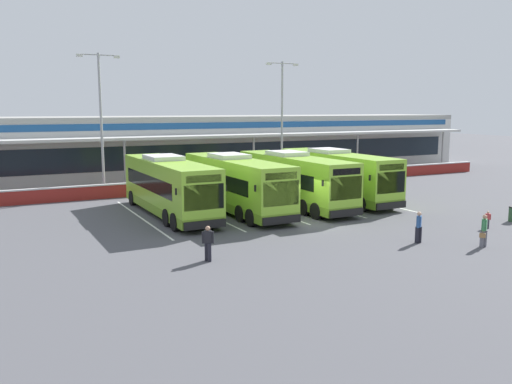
{
  "coord_description": "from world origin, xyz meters",
  "views": [
    {
      "loc": [
        -16.76,
        -26.46,
        6.79
      ],
      "look_at": [
        -1.82,
        3.0,
        1.6
      ],
      "focal_mm": 37.36,
      "sensor_mm": 36.0,
      "label": 1
    }
  ],
  "objects": [
    {
      "name": "ground_plane",
      "position": [
        0.0,
        0.0,
        0.0
      ],
      "size": [
        200.0,
        200.0,
        0.0
      ],
      "primitive_type": "plane",
      "color": "#4C4C51"
    },
    {
      "name": "pedestrian_with_handbag",
      "position": [
        4.91,
        -8.66,
        0.86
      ],
      "size": [
        0.63,
        0.48,
        1.62
      ],
      "color": "slate",
      "rests_on": "ground"
    },
    {
      "name": "lamp_post_west",
      "position": [
        -8.63,
        16.26,
        6.29
      ],
      "size": [
        3.24,
        0.28,
        11.0
      ],
      "color": "#9E9EA3",
      "rests_on": "ground"
    },
    {
      "name": "coach_bus_leftmost",
      "position": [
        -6.49,
        6.15,
        1.79
      ],
      "size": [
        2.99,
        12.18,
        3.78
      ],
      "color": "#8CC633",
      "rests_on": "ground"
    },
    {
      "name": "red_barrier_wall",
      "position": [
        0.0,
        14.5,
        0.56
      ],
      "size": [
        60.0,
        0.4,
        1.1
      ],
      "color": "maroon",
      "rests_on": "ground"
    },
    {
      "name": "bay_stripe_mid_west",
      "position": [
        0.0,
        6.0,
        0.0
      ],
      "size": [
        0.14,
        13.0,
        0.01
      ],
      "primitive_type": "cube",
      "color": "silver",
      "rests_on": "ground"
    },
    {
      "name": "pedestrian_near_bin",
      "position": [
        2.6,
        -6.61,
        0.87
      ],
      "size": [
        0.48,
        0.41,
        1.62
      ],
      "color": "black",
      "rests_on": "ground"
    },
    {
      "name": "lamp_post_centre",
      "position": [
        7.72,
        16.52,
        6.29
      ],
      "size": [
        3.24,
        0.28,
        11.0
      ],
      "color": "#9E9EA3",
      "rests_on": "ground"
    },
    {
      "name": "bay_stripe_west",
      "position": [
        -4.2,
        6.0,
        0.0
      ],
      "size": [
        0.14,
        13.0,
        0.01
      ],
      "primitive_type": "cube",
      "color": "silver",
      "rests_on": "ground"
    },
    {
      "name": "bay_stripe_mid_east",
      "position": [
        8.4,
        6.0,
        0.0
      ],
      "size": [
        0.14,
        13.0,
        0.01
      ],
      "primitive_type": "cube",
      "color": "silver",
      "rests_on": "ground"
    },
    {
      "name": "terminal_building",
      "position": [
        -0.0,
        26.91,
        3.01
      ],
      "size": [
        70.0,
        13.0,
        6.0
      ],
      "color": "silver",
      "rests_on": "ground"
    },
    {
      "name": "coach_bus_right_centre",
      "position": [
        6.43,
        6.04,
        1.79
      ],
      "size": [
        2.99,
        12.18,
        3.78
      ],
      "color": "#8CC633",
      "rests_on": "ground"
    },
    {
      "name": "coach_bus_centre",
      "position": [
        2.34,
        5.33,
        1.79
      ],
      "size": [
        2.99,
        12.18,
        3.78
      ],
      "color": "#8CC633",
      "rests_on": "ground"
    },
    {
      "name": "bay_stripe_centre",
      "position": [
        4.2,
        6.0,
        0.0
      ],
      "size": [
        0.14,
        13.0,
        0.01
      ],
      "primitive_type": "cube",
      "color": "silver",
      "rests_on": "ground"
    },
    {
      "name": "pedestrian_child",
      "position": [
        8.53,
        -5.89,
        0.54
      ],
      "size": [
        0.27,
        0.28,
        1.0
      ],
      "color": "#33333D",
      "rests_on": "ground"
    },
    {
      "name": "pedestrian_in_dark_coat",
      "position": [
        -8.2,
        -4.83,
        0.87
      ],
      "size": [
        0.52,
        0.4,
        1.62
      ],
      "color": "black",
      "rests_on": "ground"
    },
    {
      "name": "bay_stripe_far_west",
      "position": [
        -8.4,
        6.0,
        0.0
      ],
      "size": [
        0.14,
        13.0,
        0.01
      ],
      "primitive_type": "cube",
      "color": "silver",
      "rests_on": "ground"
    },
    {
      "name": "coach_bus_left_centre",
      "position": [
        -2.18,
        5.31,
        1.79
      ],
      "size": [
        2.99,
        12.18,
        3.78
      ],
      "color": "#8CC633",
      "rests_on": "ground"
    }
  ]
}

